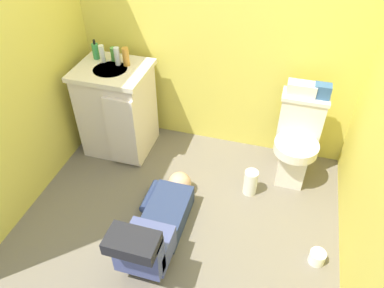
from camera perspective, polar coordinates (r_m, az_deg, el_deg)
name	(u,v)px	position (r m, az deg, el deg)	size (l,w,h in m)	color
ground_plane	(181,218)	(2.94, -1.77, -11.37)	(2.87, 3.03, 0.04)	#6B6355
wall_back	(218,15)	(3.05, 4.09, 19.27)	(2.53, 0.08, 2.40)	#DCCD51
toilet	(297,141)	(3.12, 15.87, 0.48)	(0.36, 0.46, 0.75)	silver
vanity_cabinet	(118,109)	(3.34, -11.43, 5.32)	(0.60, 0.53, 0.82)	silver
faucet	(118,55)	(3.23, -11.42, 13.37)	(0.02, 0.02, 0.10)	silver
person_plumber	(157,226)	(2.66, -5.50, -12.46)	(0.39, 1.06, 0.52)	navy
tissue_box	(302,89)	(2.95, 16.62, 8.21)	(0.22, 0.11, 0.10)	silver
toiletry_bag	(322,91)	(2.96, 19.51, 7.73)	(0.12, 0.09, 0.11)	#33598C
soap_dispenser	(96,51)	(3.29, -14.68, 13.74)	(0.06, 0.06, 0.17)	#38964E
bottle_white	(102,54)	(3.22, -13.74, 13.40)	(0.05, 0.05, 0.15)	white
bottle_green	(114,54)	(3.23, -11.95, 13.45)	(0.06, 0.06, 0.11)	#529F45
bottle_clear	(117,56)	(3.15, -11.50, 13.16)	(0.05, 0.05, 0.15)	silver
bottle_amber	(126,57)	(3.12, -10.20, 13.14)	(0.05, 0.05, 0.15)	#C68634
paper_towel_roll	(250,182)	(3.05, 9.03, -5.87)	(0.11, 0.11, 0.23)	white
toilet_paper_roll	(317,257)	(2.79, 18.77, -16.24)	(0.11, 0.11, 0.10)	white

